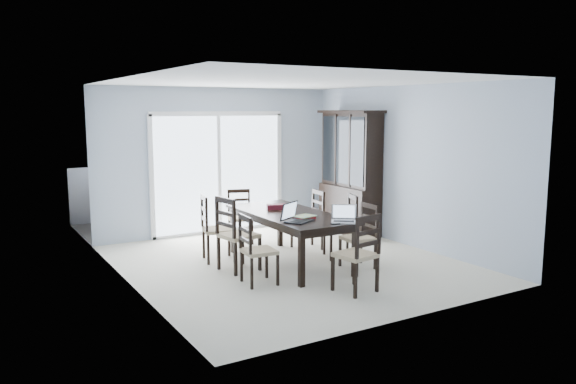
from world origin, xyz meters
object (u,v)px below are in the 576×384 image
Objects in this scene: game_box at (277,207)px; chair_end_near at (361,245)px; chair_right_near at (363,229)px; chair_end_far at (240,210)px; cell_phone at (336,224)px; laptop_dark at (299,217)px; chair_left_far at (212,221)px; chair_right_mid at (346,219)px; chair_left_mid at (233,226)px; chair_left_near at (253,242)px; hot_tub at (174,203)px; chair_right_far at (312,213)px; china_hutch at (350,174)px; laptop_silver at (344,218)px; dining_table at (289,218)px.

chair_end_near is at bearing -87.76° from game_box.
chair_right_near is 2.43m from chair_end_far.
cell_phone is 1.35m from game_box.
chair_end_near is at bearing -101.99° from laptop_dark.
chair_right_mid is at bearing 78.69° from chair_left_far.
chair_right_mid reaches higher than laptop_dark.
chair_left_mid is 10.50× the size of cell_phone.
chair_right_mid is at bearing 75.10° from chair_left_mid.
chair_left_near is at bearing 86.39° from chair_end_far.
chair_left_mid is at bearing -177.76° from chair_left_near.
chair_left_near is at bearing -95.33° from hot_tub.
chair_left_far reaches higher than chair_right_far.
china_hutch is 2.94m from laptop_dark.
cell_phone is at bearing 156.11° from chair_right_mid.
chair_left_far is at bearing 127.52° from cell_phone.
china_hutch is 3.47m from chair_end_near.
chair_right_mid is at bearing -4.33° from laptop_dark.
chair_left_mid is 1.77m from chair_end_far.
laptop_silver is (1.16, -0.36, 0.25)m from chair_left_near.
laptop_silver is (1.16, -1.67, 0.20)m from chair_left_far.
chair_left_mid is 2.66× the size of laptop_dark.
chair_right_mid is (0.93, -0.10, -0.09)m from dining_table.
chair_left_mid is at bearing 175.80° from dining_table.
chair_left_near is at bearing -146.36° from dining_table.
china_hutch is at bearing 56.73° from cell_phone.
chair_right_near is 0.67m from laptop_silver.
laptop_dark is (-2.25, -1.88, -0.26)m from china_hutch.
chair_end_near reaches higher than dining_table.
hot_tub is at bearing 179.80° from chair_left_near.
chair_right_far is at bearing 30.62° from chair_right_mid.
chair_right_far is (0.78, 0.60, -0.10)m from dining_table.
hot_tub is (-0.51, 1.82, -0.11)m from chair_end_far.
chair_end_near is 2.82× the size of laptop_silver.
chair_left_mid reaches higher than chair_right_mid.
laptop_silver reaches higher than hot_tub.
chair_left_far is at bearing 88.05° from laptop_dark.
laptop_silver is at bearing -128.62° from china_hutch.
cell_phone is (-1.93, -2.25, -0.32)m from china_hutch.
game_box is at bearing 48.72° from laptop_dark.
chair_left_far reaches higher than chair_right_mid.
laptop_silver is 0.18m from cell_phone.
chair_right_far is 3.12m from hot_tub.
chair_end_near reaches higher than chair_left_near.
chair_right_near is 9.09× the size of cell_phone.
hot_tub is (-0.52, 3.43, -0.24)m from dining_table.
cell_phone is (-0.71, -0.32, 0.20)m from chair_right_near.
chair_right_mid reaches higher than game_box.
dining_table is 2.10× the size of chair_left_near.
dining_table is 1.15m from chair_left_far.
hot_tub is (-1.31, 2.83, -0.14)m from chair_right_far.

